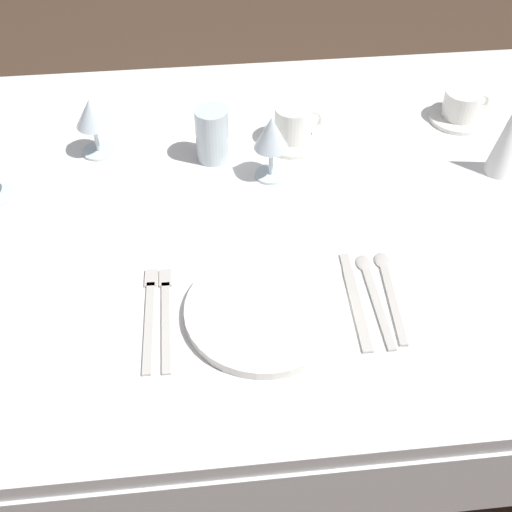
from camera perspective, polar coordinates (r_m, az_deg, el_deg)
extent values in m
plane|color=#4C3828|center=(1.91, -0.13, -12.76)|extent=(6.00, 6.00, 0.00)
cube|color=white|center=(1.36, -0.18, 3.67)|extent=(1.80, 1.10, 0.04)
cube|color=white|center=(1.11, 2.95, -19.81)|extent=(1.80, 0.01, 0.18)
cube|color=white|center=(1.86, -1.96, 12.35)|extent=(1.80, 0.01, 0.18)
cylinder|color=brown|center=(2.14, 20.48, 5.44)|extent=(0.07, 0.07, 0.70)
cylinder|color=white|center=(1.14, 0.64, -4.64)|extent=(0.27, 0.27, 0.02)
cube|color=beige|center=(1.14, -7.55, -5.84)|extent=(0.02, 0.19, 0.00)
cube|color=beige|center=(1.21, -7.58, -1.86)|extent=(0.02, 0.04, 0.00)
cube|color=beige|center=(1.14, -8.97, -5.84)|extent=(0.02, 0.20, 0.00)
cube|color=beige|center=(1.21, -8.77, -1.84)|extent=(0.02, 0.04, 0.00)
cube|color=beige|center=(1.17, 8.49, -4.41)|extent=(0.02, 0.18, 0.00)
cube|color=beige|center=(1.23, 7.58, -0.77)|extent=(0.02, 0.06, 0.00)
cube|color=beige|center=(1.17, 10.19, -4.22)|extent=(0.02, 0.19, 0.00)
ellipsoid|color=beige|center=(1.24, 9.01, -0.60)|extent=(0.03, 0.04, 0.01)
cube|color=beige|center=(1.18, 11.42, -3.90)|extent=(0.02, 0.18, 0.00)
ellipsoid|color=beige|center=(1.25, 10.51, -0.38)|extent=(0.03, 0.04, 0.01)
cylinder|color=white|center=(1.52, 3.04, 9.77)|extent=(0.14, 0.14, 0.01)
cylinder|color=white|center=(1.49, 3.10, 11.10)|extent=(0.08, 0.08, 0.07)
torus|color=white|center=(1.50, 4.65, 11.29)|extent=(0.05, 0.01, 0.05)
cylinder|color=white|center=(1.65, 16.60, 11.08)|extent=(0.14, 0.14, 0.01)
cylinder|color=white|center=(1.63, 16.86, 12.11)|extent=(0.08, 0.08, 0.06)
torus|color=white|center=(1.64, 18.27, 12.20)|extent=(0.04, 0.01, 0.04)
cylinder|color=silver|center=(1.52, -13.02, 8.55)|extent=(0.07, 0.07, 0.01)
cylinder|color=silver|center=(1.50, -13.24, 9.61)|extent=(0.01, 0.01, 0.06)
cone|color=silver|center=(1.46, -13.64, 11.59)|extent=(0.07, 0.07, 0.06)
cylinder|color=silver|center=(1.42, 1.22, 6.83)|extent=(0.06, 0.06, 0.01)
cylinder|color=silver|center=(1.39, 1.25, 7.99)|extent=(0.01, 0.01, 0.07)
cone|color=silver|center=(1.35, 1.29, 10.28)|extent=(0.07, 0.07, 0.07)
cylinder|color=silver|center=(1.44, -3.68, 10.12)|extent=(0.07, 0.07, 0.12)
cylinder|color=#C68C1E|center=(1.45, -3.64, 9.40)|extent=(0.06, 0.06, 0.07)
cone|color=white|center=(1.47, 20.36, 9.35)|extent=(0.06, 0.06, 0.17)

